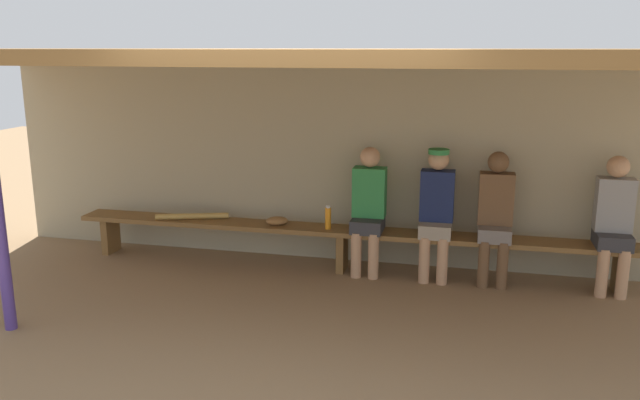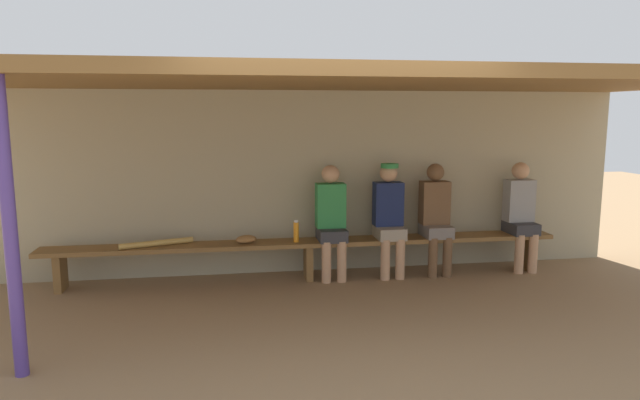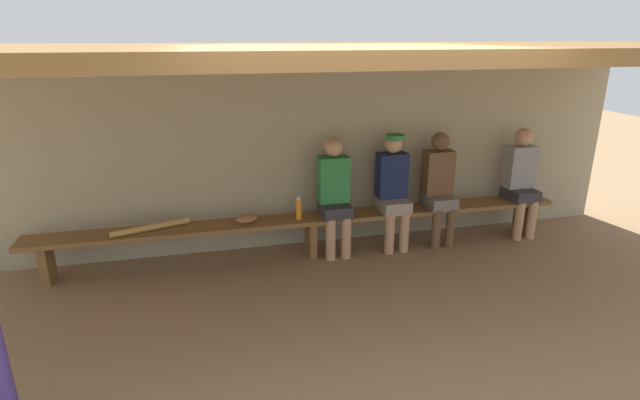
{
  "view_description": "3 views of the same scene",
  "coord_description": "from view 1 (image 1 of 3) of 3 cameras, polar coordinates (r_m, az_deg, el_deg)",
  "views": [
    {
      "loc": [
        1.27,
        -4.88,
        2.33
      ],
      "look_at": [
        -0.16,
        1.2,
        0.85
      ],
      "focal_mm": 36.07,
      "sensor_mm": 36.0,
      "label": 1
    },
    {
      "loc": [
        -0.88,
        -4.79,
        1.94
      ],
      "look_at": [
        0.1,
        1.33,
        0.97
      ],
      "focal_mm": 31.54,
      "sensor_mm": 36.0,
      "label": 2
    },
    {
      "loc": [
        -1.13,
        -3.52,
        2.41
      ],
      "look_at": [
        -0.01,
        1.06,
        0.82
      ],
      "focal_mm": 27.71,
      "sensor_mm": 36.0,
      "label": 3
    }
  ],
  "objects": [
    {
      "name": "player_in_white",
      "position": [
        6.63,
        10.29,
        -0.67
      ],
      "size": [
        0.34,
        0.42,
        1.34
      ],
      "color": "gray",
      "rests_on": "ground"
    },
    {
      "name": "baseball_bat",
      "position": [
        7.32,
        -11.28,
        -1.42
      ],
      "size": [
        0.79,
        0.31,
        0.07
      ],
      "primitive_type": "cylinder",
      "rotation": [
        0.0,
        1.57,
        0.31
      ],
      "color": "tan",
      "rests_on": "bench"
    },
    {
      "name": "player_leftmost",
      "position": [
        6.63,
        15.3,
        -1.08
      ],
      "size": [
        0.34,
        0.42,
        1.34
      ],
      "color": "slate",
      "rests_on": "ground"
    },
    {
      "name": "dugout_roof",
      "position": [
        5.72,
        0.42,
        12.67
      ],
      "size": [
        8.0,
        2.8,
        0.12
      ],
      "primitive_type": "cube",
      "color": "brown",
      "rests_on": "back_wall"
    },
    {
      "name": "bench",
      "position": [
        6.83,
        1.98,
        -3.15
      ],
      "size": [
        6.0,
        0.36,
        0.46
      ],
      "color": "brown",
      "rests_on": "ground"
    },
    {
      "name": "ground_plane",
      "position": [
        5.55,
        -1.26,
        -11.44
      ],
      "size": [
        24.0,
        24.0,
        0.0
      ],
      "primitive_type": "plane",
      "color": "#8C6D4C"
    },
    {
      "name": "player_middle",
      "position": [
        6.7,
        4.31,
        -0.49
      ],
      "size": [
        0.34,
        0.42,
        1.34
      ],
      "color": "#333338",
      "rests_on": "ground"
    },
    {
      "name": "player_in_red",
      "position": [
        6.77,
        24.63,
        -1.55
      ],
      "size": [
        0.34,
        0.42,
        1.34
      ],
      "color": "#333338",
      "rests_on": "ground"
    },
    {
      "name": "water_bottle_orange",
      "position": [
        6.77,
        0.72,
        -1.59
      ],
      "size": [
        0.06,
        0.06,
        0.25
      ],
      "color": "orange",
      "rests_on": "bench"
    },
    {
      "name": "baseball_glove_tan",
      "position": [
        6.96,
        -3.83,
        -1.85
      ],
      "size": [
        0.28,
        0.24,
        0.09
      ],
      "primitive_type": "ellipsoid",
      "rotation": [
        0.0,
        0.0,
        0.32
      ],
      "color": "olive",
      "rests_on": "bench"
    },
    {
      "name": "back_wall",
      "position": [
        7.1,
        2.75,
        3.38
      ],
      "size": [
        8.0,
        0.2,
        2.2
      ],
      "primitive_type": "cube",
      "color": "tan",
      "rests_on": "ground"
    }
  ]
}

